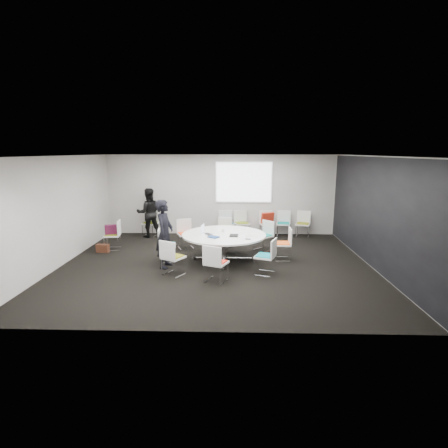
{
  "coord_description": "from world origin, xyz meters",
  "views": [
    {
      "loc": [
        0.47,
        -8.74,
        2.91
      ],
      "look_at": [
        0.2,
        0.4,
        1.0
      ],
      "focal_mm": 28.0,
      "sensor_mm": 36.0,
      "label": 1
    }
  ],
  "objects_px": {
    "person_back": "(149,213)",
    "chair_back_a": "(226,228)",
    "chair_ring_e": "(167,251)",
    "chair_ring_h": "(265,263)",
    "chair_back_c": "(267,228)",
    "chair_ring_g": "(216,270)",
    "chair_back_d": "(283,228)",
    "cup": "(223,230)",
    "conference_table": "(224,241)",
    "chair_ring_d": "(186,239)",
    "laptop": "(210,234)",
    "maroon_bag": "(112,229)",
    "chair_back_b": "(242,228)",
    "chair_person_back": "(151,228)",
    "chair_ring_f": "(173,264)",
    "chair_ring_c": "(223,238)",
    "person_main": "(165,234)",
    "chair_back_e": "(303,229)",
    "chair_ring_a": "(282,250)",
    "brown_bag": "(103,248)",
    "chair_ring_b": "(264,241)",
    "chair_spare_left": "(113,241)"
  },
  "relations": [
    {
      "from": "person_main",
      "to": "chair_ring_e",
      "type": "bearing_deg",
      "value": 13.38
    },
    {
      "from": "chair_back_c",
      "to": "chair_back_e",
      "type": "bearing_deg",
      "value": 171.37
    },
    {
      "from": "person_main",
      "to": "chair_back_c",
      "type": "bearing_deg",
      "value": -33.48
    },
    {
      "from": "chair_back_b",
      "to": "chair_person_back",
      "type": "xyz_separation_m",
      "value": [
        -3.2,
        -0.03,
        0.0
      ]
    },
    {
      "from": "chair_ring_d",
      "to": "chair_ring_g",
      "type": "relative_size",
      "value": 1.0
    },
    {
      "from": "person_back",
      "to": "chair_back_a",
      "type": "bearing_deg",
      "value": 163.97
    },
    {
      "from": "chair_ring_h",
      "to": "chair_back_b",
      "type": "bearing_deg",
      "value": 28.25
    },
    {
      "from": "chair_ring_g",
      "to": "chair_back_a",
      "type": "bearing_deg",
      "value": 111.63
    },
    {
      "from": "chair_ring_c",
      "to": "person_main",
      "type": "xyz_separation_m",
      "value": [
        -1.4,
        -2.04,
        0.59
      ]
    },
    {
      "from": "person_back",
      "to": "chair_back_d",
      "type": "bearing_deg",
      "value": 162.57
    },
    {
      "from": "chair_ring_f",
      "to": "chair_person_back",
      "type": "bearing_deg",
      "value": 140.86
    },
    {
      "from": "chair_ring_a",
      "to": "chair_ring_f",
      "type": "bearing_deg",
      "value": 116.34
    },
    {
      "from": "chair_ring_f",
      "to": "chair_back_d",
      "type": "relative_size",
      "value": 1.0
    },
    {
      "from": "person_back",
      "to": "maroon_bag",
      "type": "height_order",
      "value": "person_back"
    },
    {
      "from": "chair_ring_c",
      "to": "chair_back_b",
      "type": "height_order",
      "value": "same"
    },
    {
      "from": "chair_back_e",
      "to": "laptop",
      "type": "distance_m",
      "value": 4.15
    },
    {
      "from": "chair_back_d",
      "to": "chair_spare_left",
      "type": "height_order",
      "value": "same"
    },
    {
      "from": "chair_back_e",
      "to": "brown_bag",
      "type": "relative_size",
      "value": 2.44
    },
    {
      "from": "chair_ring_c",
      "to": "chair_person_back",
      "type": "height_order",
      "value": "same"
    },
    {
      "from": "laptop",
      "to": "maroon_bag",
      "type": "height_order",
      "value": "maroon_bag"
    },
    {
      "from": "chair_back_d",
      "to": "maroon_bag",
      "type": "bearing_deg",
      "value": 29.23
    },
    {
      "from": "chair_ring_a",
      "to": "chair_back_d",
      "type": "distance_m",
      "value": 2.73
    },
    {
      "from": "chair_ring_e",
      "to": "chair_back_d",
      "type": "height_order",
      "value": "same"
    },
    {
      "from": "chair_back_d",
      "to": "cup",
      "type": "distance_m",
      "value": 3.3
    },
    {
      "from": "chair_ring_c",
      "to": "cup",
      "type": "bearing_deg",
      "value": 110.57
    },
    {
      "from": "chair_ring_a",
      "to": "chair_ring_f",
      "type": "xyz_separation_m",
      "value": [
        -2.77,
        -1.32,
        0.0
      ]
    },
    {
      "from": "chair_ring_h",
      "to": "chair_back_c",
      "type": "xyz_separation_m",
      "value": [
        0.38,
        3.87,
        0.0
      ]
    },
    {
      "from": "chair_ring_d",
      "to": "chair_back_b",
      "type": "height_order",
      "value": "same"
    },
    {
      "from": "chair_ring_c",
      "to": "person_back",
      "type": "height_order",
      "value": "person_back"
    },
    {
      "from": "chair_back_c",
      "to": "laptop",
      "type": "distance_m",
      "value": 3.39
    },
    {
      "from": "conference_table",
      "to": "person_back",
      "type": "xyz_separation_m",
      "value": [
        -2.66,
        2.59,
        0.3
      ]
    },
    {
      "from": "conference_table",
      "to": "chair_ring_d",
      "type": "xyz_separation_m",
      "value": [
        -1.2,
        1.15,
        -0.27
      ]
    },
    {
      "from": "chair_back_c",
      "to": "cup",
      "type": "height_order",
      "value": "chair_back_c"
    },
    {
      "from": "chair_ring_e",
      "to": "maroon_bag",
      "type": "bearing_deg",
      "value": -130.03
    },
    {
      "from": "conference_table",
      "to": "chair_ring_b",
      "type": "bearing_deg",
      "value": 40.73
    },
    {
      "from": "chair_back_a",
      "to": "cup",
      "type": "xyz_separation_m",
      "value": [
        -0.04,
        -2.54,
        0.5
      ]
    },
    {
      "from": "chair_ring_e",
      "to": "chair_ring_h",
      "type": "height_order",
      "value": "same"
    },
    {
      "from": "chair_ring_c",
      "to": "chair_back_b",
      "type": "relative_size",
      "value": 1.0
    },
    {
      "from": "brown_bag",
      "to": "chair_back_b",
      "type": "bearing_deg",
      "value": 27.51
    },
    {
      "from": "chair_back_c",
      "to": "chair_back_b",
      "type": "bearing_deg",
      "value": -6.65
    },
    {
      "from": "chair_ring_c",
      "to": "chair_ring_d",
      "type": "xyz_separation_m",
      "value": [
        -1.12,
        -0.28,
        0.0
      ]
    },
    {
      "from": "chair_ring_h",
      "to": "chair_back_b",
      "type": "relative_size",
      "value": 1.0
    },
    {
      "from": "chair_ring_b",
      "to": "laptop",
      "type": "xyz_separation_m",
      "value": [
        -1.53,
        -1.07,
        0.47
      ]
    },
    {
      "from": "chair_ring_g",
      "to": "person_back",
      "type": "relative_size",
      "value": 0.52
    },
    {
      "from": "chair_ring_d",
      "to": "chair_ring_h",
      "type": "xyz_separation_m",
      "value": [
        2.23,
        -2.23,
        0.0
      ]
    },
    {
      "from": "chair_back_b",
      "to": "chair_back_c",
      "type": "distance_m",
      "value": 0.87
    },
    {
      "from": "conference_table",
      "to": "cup",
      "type": "relative_size",
      "value": 24.99
    },
    {
      "from": "conference_table",
      "to": "brown_bag",
      "type": "height_order",
      "value": "conference_table"
    },
    {
      "from": "chair_ring_a",
      "to": "chair_ring_c",
      "type": "height_order",
      "value": "same"
    },
    {
      "from": "chair_person_back",
      "to": "cup",
      "type": "bearing_deg",
      "value": 153.54
    }
  ]
}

